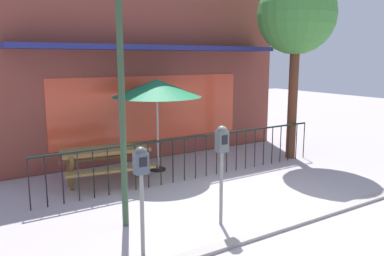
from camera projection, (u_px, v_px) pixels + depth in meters
name	position (u px, v px, depth m)	size (l,w,h in m)	color
ground	(256.00, 208.00, 6.96)	(40.00, 40.00, 0.00)	#A79EA6
pub_storefront	(148.00, 69.00, 10.18)	(8.26, 1.31, 4.73)	#46211B
patio_fence_front	(196.00, 150.00, 8.54)	(6.96, 0.04, 0.97)	black
picnic_table_left	(105.00, 156.00, 8.21)	(1.97, 1.60, 0.79)	olive
patio_umbrella	(157.00, 89.00, 8.92)	(2.08, 2.08, 2.17)	black
parking_meter_near	(141.00, 172.00, 5.10)	(0.18, 0.17, 1.52)	gray
parking_meter_far	(222.00, 149.00, 6.05)	(0.18, 0.17, 1.62)	gray
street_tree	(297.00, 17.00, 9.81)	(2.00, 2.00, 4.74)	#592F1E
street_lamp	(121.00, 70.00, 5.78)	(0.28, 0.28, 3.79)	#2E472D
curb_edge	(293.00, 225.00, 6.23)	(11.56, 0.20, 0.11)	#9A938D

